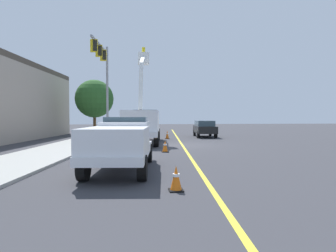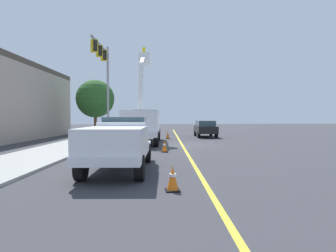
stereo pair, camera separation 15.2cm
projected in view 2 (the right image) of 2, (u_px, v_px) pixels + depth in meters
ground at (182, 145)px, 20.31m from camera, size 120.00×120.00×0.00m
sidewalk_far_side at (76, 144)px, 20.24m from camera, size 60.03×10.19×0.12m
lane_centre_stripe at (182, 145)px, 20.31m from camera, size 49.71×5.67×0.01m
utility_bucket_truck at (143, 122)px, 22.03m from camera, size 8.43×3.39×7.75m
service_pickup_truck at (120, 141)px, 10.70m from camera, size 5.80×2.70×2.06m
passing_minivan at (205, 128)px, 28.64m from camera, size 4.98×2.42×1.69m
traffic_cone_leading at (173, 178)px, 7.70m from camera, size 0.40×0.40×0.71m
traffic_cone_mid_front at (165, 146)px, 16.27m from camera, size 0.40×0.40×0.70m
traffic_cone_mid_rear at (168, 135)px, 26.17m from camera, size 0.40×0.40×0.81m
traffic_signal_mast at (104, 71)px, 24.98m from camera, size 5.96×0.95×8.82m
street_tree_right at (95, 99)px, 30.59m from camera, size 4.18×4.18×6.17m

